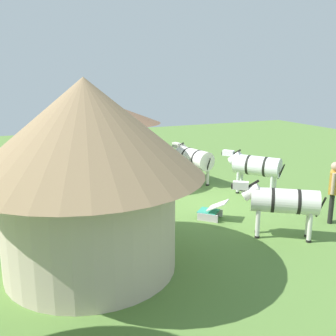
{
  "coord_description": "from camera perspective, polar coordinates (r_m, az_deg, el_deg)",
  "views": [
    {
      "loc": [
        -10.61,
        5.89,
        4.11
      ],
      "look_at": [
        1.12,
        0.67,
        1.0
      ],
      "focal_mm": 41.58,
      "sensor_mm": 36.0,
      "label": 1
    }
  ],
  "objects": [
    {
      "name": "shade_umbrella",
      "position": [
        14.46,
        -7.94,
        7.8
      ],
      "size": [
        3.43,
        3.43,
        3.01
      ],
      "color": "brown",
      "rests_on": "ground_plane"
    },
    {
      "name": "patio_chair_east_end",
      "position": [
        15.96,
        -9.46,
        0.43
      ],
      "size": [
        0.47,
        0.49,
        0.9
      ],
      "rotation": [
        0.0,
        0.0,
        -4.59
      ],
      "color": "white",
      "rests_on": "ground_plane"
    },
    {
      "name": "striped_lounge_chair",
      "position": [
        11.43,
        6.48,
        -6.22
      ],
      "size": [
        0.96,
        0.94,
        0.59
      ],
      "rotation": [
        0.0,
        0.0,
        5.47
      ],
      "color": "teal",
      "rests_on": "ground_plane"
    },
    {
      "name": "guest_behind_table",
      "position": [
        12.89,
        -7.09,
        -0.62
      ],
      "size": [
        0.33,
        0.55,
        1.61
      ],
      "rotation": [
        0.0,
        0.0,
        5.04
      ],
      "color": "#241E29",
      "rests_on": "ground_plane"
    },
    {
      "name": "zebra_toward_hut",
      "position": [
        10.29,
        16.4,
        -4.72
      ],
      "size": [
        1.58,
        1.98,
        1.51
      ],
      "rotation": [
        0.0,
        0.0,
        5.65
      ],
      "color": "silver",
      "rests_on": "ground_plane"
    },
    {
      "name": "zebra_by_umbrella",
      "position": [
        14.96,
        3.64,
        1.45
      ],
      "size": [
        2.3,
        1.01,
        1.5
      ],
      "rotation": [
        0.0,
        0.0,
        4.91
      ],
      "color": "silver",
      "rests_on": "ground_plane"
    },
    {
      "name": "standing_watcher",
      "position": [
        11.77,
        23.08,
        -2.53
      ],
      "size": [
        0.47,
        0.51,
        1.76
      ],
      "rotation": [
        0.0,
        0.0,
        -0.88
      ],
      "color": "black",
      "rests_on": "ground_plane"
    },
    {
      "name": "zebra_nearest_camera",
      "position": [
        13.76,
        12.7,
        0.28
      ],
      "size": [
        1.94,
        1.53,
        1.56
      ],
      "rotation": [
        0.0,
        0.0,
        5.33
      ],
      "color": "silver",
      "rests_on": "ground_plane"
    },
    {
      "name": "patio_chair_near_hut",
      "position": [
        13.93,
        -11.06,
        -1.57
      ],
      "size": [
        0.6,
        0.59,
        0.9
      ],
      "rotation": [
        0.0,
        0.0,
        -2.57
      ],
      "color": "silver",
      "rests_on": "ground_plane"
    },
    {
      "name": "guest_beside_umbrella",
      "position": [
        16.13,
        -3.16,
        2.58
      ],
      "size": [
        0.59,
        0.34,
        1.71
      ],
      "rotation": [
        0.0,
        0.0,
        5.98
      ],
      "color": "black",
      "rests_on": "ground_plane"
    },
    {
      "name": "ground_plane",
      "position": [
        12.81,
        4.79,
        -5.15
      ],
      "size": [
        36.0,
        36.0,
        0.0
      ],
      "primitive_type": "plane",
      "color": "#5B823A"
    },
    {
      "name": "patio_chair_near_lawn",
      "position": [
        14.52,
        -2.89,
        -0.71
      ],
      "size": [
        0.6,
        0.59,
        0.9
      ],
      "rotation": [
        0.0,
        0.0,
        -0.57
      ],
      "color": "white",
      "rests_on": "ground_plane"
    },
    {
      "name": "thatched_hut",
      "position": [
        8.15,
        -11.75,
        0.66
      ],
      "size": [
        4.87,
        4.87,
        4.06
      ],
      "rotation": [
        0.0,
        0.0,
        2.46
      ],
      "color": "beige",
      "rests_on": "ground_plane"
    },
    {
      "name": "patio_dining_table",
      "position": [
        14.79,
        -7.68,
        -0.01
      ],
      "size": [
        1.47,
        0.89,
        0.74
      ],
      "rotation": [
        0.0,
        0.0,
        -0.03
      ],
      "color": "silver",
      "rests_on": "ground_plane"
    }
  ]
}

